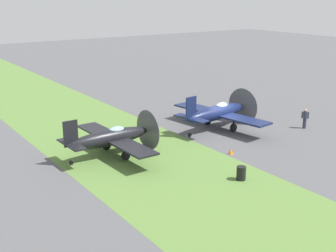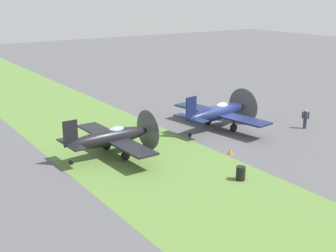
{
  "view_description": "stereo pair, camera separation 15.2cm",
  "coord_description": "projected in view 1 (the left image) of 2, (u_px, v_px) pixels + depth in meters",
  "views": [
    {
      "loc": [
        28.28,
        -25.54,
        11.55
      ],
      "look_at": [
        -0.49,
        -5.91,
        1.28
      ],
      "focal_mm": 48.97,
      "sensor_mm": 36.0,
      "label": 1
    },
    {
      "loc": [
        28.36,
        -25.41,
        11.55
      ],
      "look_at": [
        -0.49,
        -5.91,
        1.28
      ],
      "focal_mm": 48.97,
      "sensor_mm": 36.0,
      "label": 2
    }
  ],
  "objects": [
    {
      "name": "ground_plane",
      "position": [
        228.0,
        131.0,
        39.48
      ],
      "size": [
        160.0,
        160.0,
        0.0
      ],
      "primitive_type": "plane",
      "color": "#515154"
    },
    {
      "name": "grass_verge",
      "position": [
        130.0,
        152.0,
        34.24
      ],
      "size": [
        120.0,
        11.0,
        0.01
      ],
      "primitive_type": "cube",
      "color": "#567A38",
      "rests_on": "ground"
    },
    {
      "name": "airplane_lead",
      "position": [
        218.0,
        112.0,
        39.6
      ],
      "size": [
        9.97,
        7.92,
        3.53
      ],
      "rotation": [
        0.0,
        0.0,
        0.14
      ],
      "color": "#141E47",
      "rests_on": "ground"
    },
    {
      "name": "airplane_wingman",
      "position": [
        111.0,
        137.0,
        33.12
      ],
      "size": [
        9.28,
        7.36,
        3.32
      ],
      "rotation": [
        0.0,
        0.0,
        0.03
      ],
      "color": "black",
      "rests_on": "ground"
    },
    {
      "name": "ground_crew_chief",
      "position": [
        305.0,
        118.0,
        39.94
      ],
      "size": [
        0.53,
        0.42,
        1.73
      ],
      "rotation": [
        0.0,
        0.0,
        3.79
      ],
      "color": "#2D3342",
      "rests_on": "ground"
    },
    {
      "name": "fuel_drum",
      "position": [
        241.0,
        173.0,
        29.08
      ],
      "size": [
        0.6,
        0.6,
        0.9
      ],
      "primitive_type": "cylinder",
      "color": "black",
      "rests_on": "ground"
    },
    {
      "name": "runway_marker_cone",
      "position": [
        231.0,
        151.0,
        33.74
      ],
      "size": [
        0.36,
        0.36,
        0.44
      ],
      "primitive_type": "cone",
      "color": "orange",
      "rests_on": "ground"
    }
  ]
}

